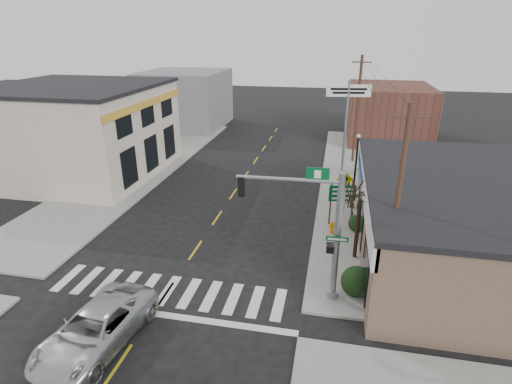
% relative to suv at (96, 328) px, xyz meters
% --- Properties ---
extents(ground, '(140.00, 140.00, 0.00)m').
position_rel_suv_xyz_m(ground, '(1.21, 3.21, -0.72)').
color(ground, black).
rests_on(ground, ground).
extents(sidewalk_right, '(6.00, 38.00, 0.13)m').
position_rel_suv_xyz_m(sidewalk_right, '(10.21, 16.21, -0.66)').
color(sidewalk_right, gray).
rests_on(sidewalk_right, ground).
extents(sidewalk_left, '(6.00, 38.00, 0.13)m').
position_rel_suv_xyz_m(sidewalk_left, '(-7.79, 16.21, -0.66)').
color(sidewalk_left, gray).
rests_on(sidewalk_left, ground).
extents(center_line, '(0.12, 56.00, 0.01)m').
position_rel_suv_xyz_m(center_line, '(1.21, 11.21, -0.72)').
color(center_line, gold).
rests_on(center_line, ground).
extents(crosswalk, '(11.00, 2.20, 0.01)m').
position_rel_suv_xyz_m(crosswalk, '(1.21, 3.61, -0.72)').
color(crosswalk, silver).
rests_on(crosswalk, ground).
extents(thrift_store, '(12.00, 14.00, 4.00)m').
position_rel_suv_xyz_m(thrift_store, '(15.71, 9.21, 1.28)').
color(thrift_store, brown).
rests_on(thrift_store, ground).
extents(left_building, '(12.00, 12.00, 6.80)m').
position_rel_suv_xyz_m(left_building, '(-11.79, 17.21, 2.68)').
color(left_building, beige).
rests_on(left_building, ground).
extents(bldg_distant_right, '(8.00, 10.00, 5.60)m').
position_rel_suv_xyz_m(bldg_distant_right, '(13.21, 33.21, 2.08)').
color(bldg_distant_right, brown).
rests_on(bldg_distant_right, ground).
extents(bldg_distant_left, '(9.00, 10.00, 6.40)m').
position_rel_suv_xyz_m(bldg_distant_left, '(-9.79, 35.21, 2.48)').
color(bldg_distant_left, gray).
rests_on(bldg_distant_left, ground).
extents(suv, '(3.04, 5.47, 1.45)m').
position_rel_suv_xyz_m(suv, '(0.00, 0.00, 0.00)').
color(suv, '#B8BCBD').
rests_on(suv, ground).
extents(traffic_signal_pole, '(4.58, 0.37, 5.81)m').
position_rel_suv_xyz_m(traffic_signal_pole, '(7.72, 4.48, 2.87)').
color(traffic_signal_pole, gray).
rests_on(traffic_signal_pole, sidewalk_right).
extents(guide_sign, '(1.54, 0.13, 2.69)m').
position_rel_suv_xyz_m(guide_sign, '(8.67, 11.48, 1.15)').
color(guide_sign, '#4A3022').
rests_on(guide_sign, sidewalk_right).
extents(fire_hydrant, '(0.23, 0.23, 0.74)m').
position_rel_suv_xyz_m(fire_hydrant, '(8.20, 10.31, -0.20)').
color(fire_hydrant, orange).
rests_on(fire_hydrant, sidewalk_right).
extents(ped_crossing_sign, '(1.12, 0.08, 2.90)m').
position_rel_suv_xyz_m(ped_crossing_sign, '(8.76, 12.90, 1.38)').
color(ped_crossing_sign, gray).
rests_on(ped_crossing_sign, sidewalk_right).
extents(lamp_post, '(0.63, 0.49, 4.84)m').
position_rel_suv_xyz_m(lamp_post, '(9.47, 14.21, 2.22)').
color(lamp_post, black).
rests_on(lamp_post, sidewalk_right).
extents(dance_center_sign, '(3.38, 0.21, 7.18)m').
position_rel_suv_xyz_m(dance_center_sign, '(8.76, 21.53, 4.77)').
color(dance_center_sign, gray).
rests_on(dance_center_sign, sidewalk_right).
extents(bare_tree, '(2.35, 2.35, 4.70)m').
position_rel_suv_xyz_m(bare_tree, '(9.43, 8.02, 3.10)').
color(bare_tree, black).
rests_on(bare_tree, sidewalk_right).
extents(shrub_front, '(1.36, 1.36, 1.02)m').
position_rel_suv_xyz_m(shrub_front, '(9.41, 5.03, -0.08)').
color(shrub_front, '#173A1C').
rests_on(shrub_front, sidewalk_right).
extents(shrub_back, '(0.99, 0.99, 0.74)m').
position_rel_suv_xyz_m(shrub_back, '(9.62, 11.12, -0.22)').
color(shrub_back, '#183213').
rests_on(shrub_back, sidewalk_right).
extents(utility_pole_near, '(1.44, 0.22, 8.27)m').
position_rel_suv_xyz_m(utility_pole_near, '(10.63, 5.14, 3.65)').
color(utility_pole_near, '#4D3F27').
rests_on(utility_pole_near, sidewalk_right).
extents(utility_pole_far, '(1.54, 0.23, 8.86)m').
position_rel_suv_xyz_m(utility_pole_far, '(9.66, 24.45, 3.95)').
color(utility_pole_far, '#3B2A1F').
rests_on(utility_pole_far, sidewalk_right).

